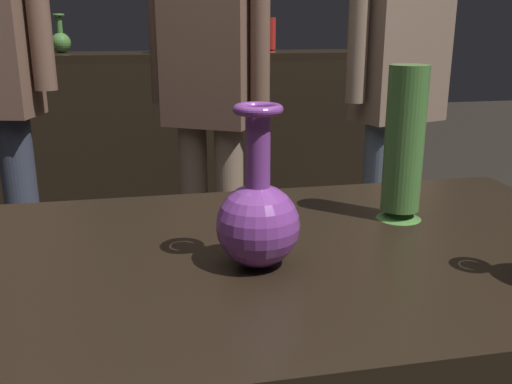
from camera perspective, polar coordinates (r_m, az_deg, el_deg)
The scene contains 8 objects.
back_display_shelf at distance 3.04m, azimuth -8.46°, elevation 4.39°, with size 2.60×0.40×0.99m.
vase_centerpiece at distance 0.78m, azimuth 0.52°, elevation -2.48°, with size 0.12×0.12×0.23m.
vase_left_accent at distance 0.99m, azimuth 14.68°, elevation 4.49°, with size 0.08×0.08×0.26m.
shelf_vase_center at distance 2.90m, azimuth -8.88°, elevation 15.71°, with size 0.12×0.12×0.19m.
shelf_vase_right at distance 2.99m, azimuth 1.51°, elevation 15.49°, with size 0.06×0.06×0.17m.
shelf_vase_left at distance 3.05m, azimuth -19.08°, elevation 14.24°, with size 0.10×0.10×0.19m.
visitor_center_back at distance 2.14m, azimuth -4.76°, elevation 10.44°, with size 0.41×0.32×1.54m.
visitor_near_right at distance 2.17m, azimuth 14.25°, elevation 10.91°, with size 0.45×0.27×1.59m.
Camera 1 is at (-0.15, -0.77, 1.13)m, focal length 39.70 mm.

